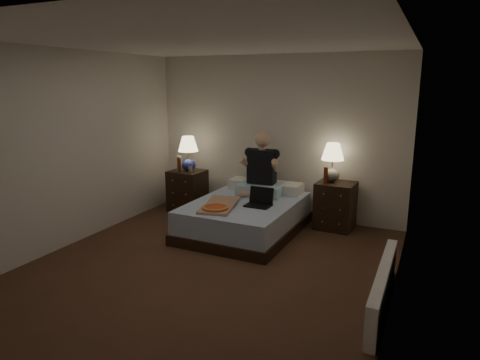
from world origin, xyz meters
The scene contains 19 objects.
floor centered at (0.00, 0.00, 0.00)m, with size 4.00×4.50×0.00m, color #533323.
ceiling centered at (0.00, 0.00, 2.50)m, with size 4.00×4.50×0.00m, color white.
wall_back centered at (0.00, 2.25, 1.25)m, with size 4.00×2.50×0.00m, color beige.
wall_front centered at (0.00, -2.25, 1.25)m, with size 4.00×2.50×0.00m, color beige.
wall_left centered at (-2.00, 0.00, 1.25)m, with size 4.50×2.50×0.00m, color beige.
wall_right centered at (2.00, 0.00, 1.25)m, with size 4.50×2.50×0.00m, color beige.
bed centered at (-0.09, 1.28, 0.23)m, with size 1.35×1.81×0.45m, color #5F84BF.
nightstand_left centered at (-1.36, 1.80, 0.34)m, with size 0.53×0.48×0.69m, color black.
nightstand_right centered at (1.02, 1.98, 0.34)m, with size 0.53×0.47×0.68m, color black.
lamp_left centered at (-1.33, 1.81, 0.97)m, with size 0.32×0.32×0.56m, color #293598, non-canonical shape.
lamp_right centered at (0.94, 2.02, 0.96)m, with size 0.32×0.32×0.56m, color gray, non-canonical shape.
water_bottle centered at (-1.45, 1.71, 0.81)m, with size 0.07×0.07×0.25m, color silver.
soda_can centered at (-1.23, 1.70, 0.74)m, with size 0.07×0.07×0.10m, color beige.
beer_bottle_left centered at (-1.42, 1.67, 0.80)m, with size 0.06×0.06×0.23m, color #53250B.
beer_bottle_right centered at (0.88, 1.90, 0.80)m, with size 0.06×0.06×0.23m, color #59240C.
person centered at (-0.04, 1.72, 0.92)m, with size 0.66×0.52×0.93m, color black, non-canonical shape.
laptop centered at (0.16, 1.14, 0.57)m, with size 0.34×0.28×0.24m, color black, non-canonical shape.
pizza_box centered at (-0.26, 0.70, 0.49)m, with size 0.40×0.76×0.08m, color tan, non-canonical shape.
radiator centered at (1.93, -0.08, 0.20)m, with size 0.10×1.60×0.40m, color white.
Camera 1 is at (2.24, -4.00, 2.09)m, focal length 32.00 mm.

